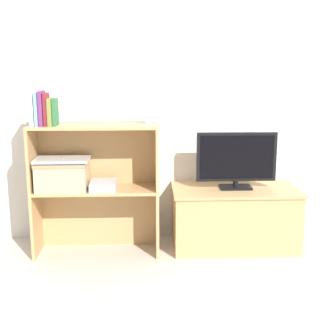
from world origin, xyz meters
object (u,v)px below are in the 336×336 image
object	(u,v)px
book_skyblue	(38,109)
book_olive	(51,112)
tv	(236,159)
magazine_stack	(103,185)
book_maroon	(46,109)
laptop	(62,160)
tv_stand	(234,217)
book_ivory	(33,109)
baby_monitor	(149,116)
storage_basket_left	(63,174)
book_forest	(55,112)
book_plum	(42,108)

from	to	relation	value
book_skyblue	book_olive	size ratio (longest dim) A/B	1.21
tv	magazine_stack	world-z (taller)	tv
book_maroon	laptop	world-z (taller)	book_maroon
tv_stand	book_olive	distance (m)	1.46
book_ivory	tv	bearing A→B (deg)	4.94
book_ivory	book_olive	world-z (taller)	book_ivory
book_ivory	laptop	xyz separation A→B (m)	(0.16, 0.03, -0.34)
baby_monitor	storage_basket_left	size ratio (longest dim) A/B	0.42
storage_basket_left	book_ivory	bearing A→B (deg)	-169.43
tv	book_ivory	distance (m)	1.40
book_skyblue	laptop	world-z (taller)	book_skyblue
book_ivory	book_maroon	bearing A→B (deg)	0.00
storage_basket_left	magazine_stack	world-z (taller)	storage_basket_left
tv	laptop	xyz separation A→B (m)	(-1.19, -0.09, 0.02)
tv_stand	book_olive	world-z (taller)	book_olive
tv	baby_monitor	bearing A→B (deg)	-173.26
tv_stand	laptop	bearing A→B (deg)	-175.77
tv_stand	book_ivory	distance (m)	1.57
book_forest	tv	bearing A→B (deg)	5.51
book_ivory	book_plum	distance (m)	0.06
book_forest	laptop	world-z (taller)	book_forest
book_skyblue	storage_basket_left	xyz separation A→B (m)	(0.13, 0.03, -0.44)
book_forest	baby_monitor	world-z (taller)	book_forest
book_ivory	book_maroon	world-z (taller)	same
tv_stand	book_forest	xyz separation A→B (m)	(-1.21, -0.12, 0.77)
tv_stand	book_ivory	world-z (taller)	book_ivory
book_maroon	book_olive	distance (m)	0.03
book_ivory	laptop	size ratio (longest dim) A/B	0.59
baby_monitor	laptop	world-z (taller)	baby_monitor
magazine_stack	book_olive	bearing A→B (deg)	-178.58
tv	book_plum	bearing A→B (deg)	-174.85
book_maroon	storage_basket_left	xyz separation A→B (m)	(0.08, 0.03, -0.43)
tv_stand	baby_monitor	size ratio (longest dim) A/B	6.24
book_skyblue	laptop	xyz separation A→B (m)	(0.13, 0.03, -0.34)
tv_stand	tv	world-z (taller)	tv
book_ivory	book_plum	xyz separation A→B (m)	(0.06, -0.00, 0.01)
book_maroon	book_skyblue	bearing A→B (deg)	-180.00
book_maroon	laptop	bearing A→B (deg)	21.42
book_forest	book_maroon	bearing A→B (deg)	-180.00
book_forest	magazine_stack	xyz separation A→B (m)	(0.29, 0.01, -0.49)
book_maroon	magazine_stack	xyz separation A→B (m)	(0.35, 0.01, -0.51)
baby_monitor	tv	bearing A→B (deg)	6.74
book_maroon	storage_basket_left	distance (m)	0.44
tv	book_skyblue	size ratio (longest dim) A/B	2.59
book_ivory	magazine_stack	world-z (taller)	book_ivory
tv	storage_basket_left	size ratio (longest dim) A/B	1.64
book_ivory	baby_monitor	bearing A→B (deg)	3.47
tv	book_olive	bearing A→B (deg)	-174.61
book_forest	storage_basket_left	size ratio (longest dim) A/B	0.52
tv_stand	book_forest	distance (m)	1.44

